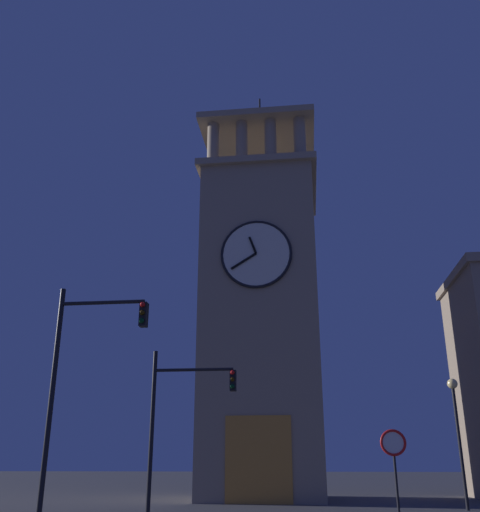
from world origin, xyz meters
TOP-DOWN VIEW (x-y plane):
  - ground_plane at (0.00, 0.00)m, footprint 200.00×200.00m
  - clocktower at (0.02, -2.20)m, footprint 6.95×8.12m
  - traffic_signal_near at (4.32, 13.72)m, footprint 2.86×0.41m
  - traffic_signal_mid at (2.24, 9.21)m, footprint 3.16×0.41m
  - street_lamp at (-8.72, 4.11)m, footprint 0.44×0.44m
  - no_horn_sign at (-4.96, 11.76)m, footprint 0.78×0.14m

SIDE VIEW (x-z plane):
  - ground_plane at x=0.00m, z-range 0.00..0.00m
  - no_horn_sign at x=-4.96m, z-range 0.79..3.57m
  - street_lamp at x=-8.72m, z-range 1.03..6.31m
  - traffic_signal_mid at x=2.24m, z-range 0.80..6.61m
  - traffic_signal_near at x=4.32m, z-range 0.99..7.99m
  - clocktower at x=0.02m, z-range -2.85..22.06m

